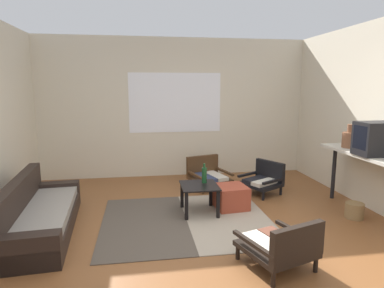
# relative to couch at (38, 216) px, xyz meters

# --- Properties ---
(ground_plane) EXTENTS (7.80, 7.80, 0.00)m
(ground_plane) POSITION_rel_couch_xyz_m (1.95, -0.61, -0.21)
(ground_plane) COLOR brown
(far_wall_with_window) EXTENTS (5.60, 0.13, 2.70)m
(far_wall_with_window) POSITION_rel_couch_xyz_m (1.95, 2.45, 1.14)
(far_wall_with_window) COLOR beige
(far_wall_with_window) RESTS_ON ground
(area_rug) EXTENTS (2.23, 1.93, 0.01)m
(area_rug) POSITION_rel_couch_xyz_m (1.84, 0.06, -0.21)
(area_rug) COLOR #4C4238
(area_rug) RESTS_ON ground
(couch) EXTENTS (0.83, 2.03, 0.66)m
(couch) POSITION_rel_couch_xyz_m (0.00, 0.00, 0.00)
(couch) COLOR black
(couch) RESTS_ON ground
(coffee_table) EXTENTS (0.51, 0.55, 0.41)m
(coffee_table) POSITION_rel_couch_xyz_m (2.06, 0.31, 0.11)
(coffee_table) COLOR black
(coffee_table) RESTS_ON ground
(armchair_by_window) EXTENTS (0.79, 0.78, 0.52)m
(armchair_by_window) POSITION_rel_couch_xyz_m (2.43, 1.55, 0.01)
(armchair_by_window) COLOR #472D19
(armchair_by_window) RESTS_ON ground
(armchair_striped_foreground) EXTENTS (0.78, 0.79, 0.53)m
(armchair_striped_foreground) POSITION_rel_couch_xyz_m (2.59, -1.25, 0.04)
(armchair_striped_foreground) COLOR black
(armchair_striped_foreground) RESTS_ON ground
(armchair_corner) EXTENTS (0.74, 0.76, 0.53)m
(armchair_corner) POSITION_rel_couch_xyz_m (3.28, 1.02, 0.03)
(armchair_corner) COLOR black
(armchair_corner) RESTS_ON ground
(ottoman_orange) EXTENTS (0.49, 0.49, 0.34)m
(ottoman_orange) POSITION_rel_couch_xyz_m (2.55, 0.42, -0.04)
(ottoman_orange) COLOR #993D28
(ottoman_orange) RESTS_ON ground
(console_shelf) EXTENTS (0.46, 1.62, 0.89)m
(console_shelf) POSITION_rel_couch_xyz_m (4.28, -0.15, 0.58)
(console_shelf) COLOR beige
(console_shelf) RESTS_ON ground
(crt_television) EXTENTS (0.49, 0.34, 0.44)m
(crt_television) POSITION_rel_couch_xyz_m (4.28, -0.28, 0.89)
(crt_television) COLOR black
(crt_television) RESTS_ON console_shelf
(clay_vase) EXTENTS (0.21, 0.21, 0.34)m
(clay_vase) POSITION_rel_couch_xyz_m (4.28, 0.27, 0.80)
(clay_vase) COLOR brown
(clay_vase) RESTS_ON console_shelf
(glass_bottle) EXTENTS (0.07, 0.07, 0.28)m
(glass_bottle) POSITION_rel_couch_xyz_m (2.15, 0.41, 0.32)
(glass_bottle) COLOR #194723
(glass_bottle) RESTS_ON coffee_table
(wicker_basket) EXTENTS (0.24, 0.24, 0.21)m
(wicker_basket) POSITION_rel_couch_xyz_m (4.12, -0.20, -0.11)
(wicker_basket) COLOR olive
(wicker_basket) RESTS_ON ground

